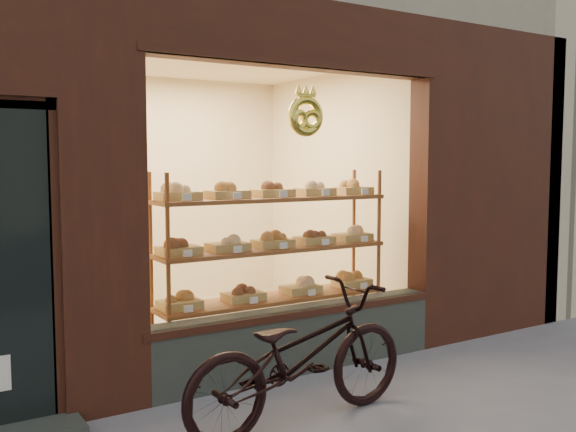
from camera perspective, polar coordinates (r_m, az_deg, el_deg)
display_shelf at (r=5.78m, az=-1.36°, el=-4.08°), size 2.20×0.45×1.70m
bicycle at (r=4.45m, az=1.09°, el=-12.34°), size 1.83×0.74×0.94m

